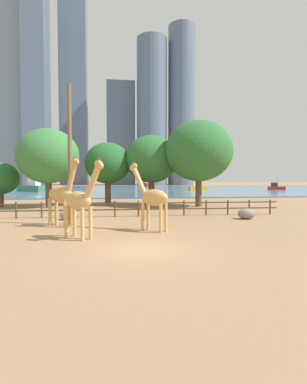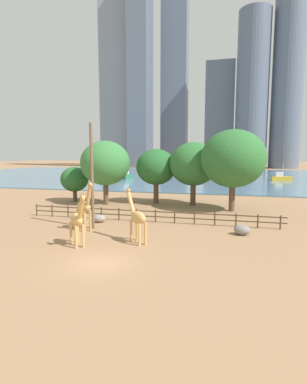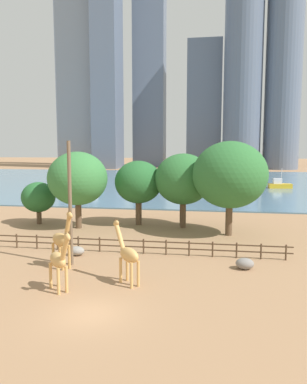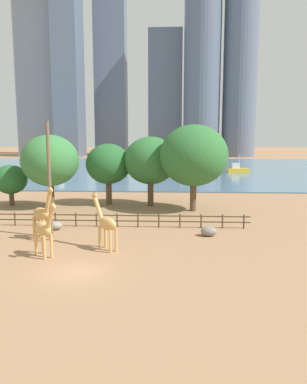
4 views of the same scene
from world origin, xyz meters
name	(u,v)px [view 2 (image 2 of 4)]	position (x,y,z in m)	size (l,w,h in m)	color
ground_plane	(204,176)	(0.00, 80.00, 0.00)	(400.00, 400.00, 0.00)	#9E7551
harbor_water	(203,176)	(0.00, 77.00, 0.10)	(180.00, 86.00, 0.20)	slate
giraffe_tall	(137,217)	(0.99, 4.89, 2.03)	(2.49, 2.43, 4.27)	tan
giraffe_companion	(84,207)	(-4.71, 7.36, 2.16)	(2.55, 2.13, 4.65)	tan
giraffe_young	(77,220)	(-3.03, 2.91, 2.01)	(2.47, 2.44, 4.23)	tan
utility_pole	(92,177)	(-4.29, 8.17, 4.81)	(0.28, 0.28, 9.62)	brown
boulder_near_fence	(99,219)	(-4.82, 10.62, 0.39)	(1.35, 1.03, 0.77)	gray
boulder_by_pole	(242,230)	(9.00, 9.23, 0.42)	(1.37, 1.12, 0.84)	gray
enclosure_fence	(147,215)	(-0.12, 12.00, 0.76)	(26.12, 0.14, 1.30)	#4C3826
tree_left_large	(194,164)	(3.16, 23.14, 5.52)	(6.39, 6.39, 8.42)	brown
tree_center_broad	(105,163)	(-8.45, 20.91, 5.62)	(6.65, 6.65, 8.64)	brown
tree_right_tall	(156,167)	(-2.11, 23.81, 5.03)	(5.53, 5.53, 7.55)	brown
tree_left_small	(233,159)	(8.20, 20.10, 6.30)	(7.64, 7.64, 9.75)	brown
tree_right_small	(75,179)	(-13.95, 22.39, 3.20)	(3.98, 3.98, 5.01)	brown
boat_ferry	(122,175)	(-20.74, 60.81, 1.25)	(7.25, 6.00, 6.32)	#337259
boat_tug	(238,169)	(11.29, 107.39, 1.17)	(3.87, 6.84, 5.82)	#B22D28
boat_barge	(281,177)	(20.69, 65.14, 0.94)	(5.01, 2.18, 4.39)	gold
skyline_tower_needle	(119,75)	(-51.74, 141.93, 49.16)	(16.64, 15.24, 98.32)	gray
skyline_block_central	(220,116)	(1.91, 150.65, 27.34)	(14.83, 10.20, 54.68)	slate
skyline_tower_glass	(288,82)	(33.33, 141.30, 40.84)	(14.14, 14.14, 81.69)	slate
skyline_block_left	(140,71)	(-38.01, 136.40, 49.37)	(10.22, 14.46, 98.74)	slate
skyline_block_right	(175,73)	(-23.12, 153.77, 51.69)	(14.00, 10.42, 103.37)	slate
skyline_tower_short	(252,92)	(17.50, 140.24, 37.00)	(15.26, 15.26, 74.00)	slate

